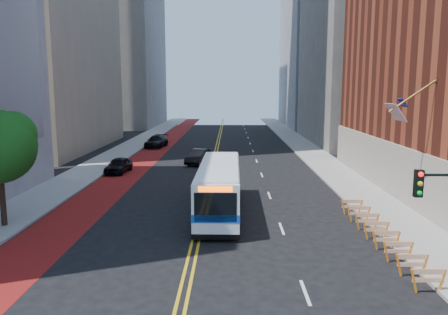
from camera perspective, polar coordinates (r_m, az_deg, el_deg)
ground at (r=20.01m, az=-4.60°, el=-14.56°), size 160.00×160.00×0.00m
sidewalk_left at (r=50.82m, az=-14.99°, el=-0.32°), size 4.00×140.00×0.15m
sidewalk_right at (r=49.96m, az=12.55°, el=-0.38°), size 4.00×140.00×0.15m
bus_lane_paint at (r=49.91m, az=-10.67°, el=-0.42°), size 3.60×140.00×0.01m
center_line_inner at (r=48.96m, az=-1.55°, el=-0.44°), size 0.14×140.00×0.01m
center_line_outer at (r=48.95m, az=-1.13°, el=-0.45°), size 0.14×140.00×0.01m
lane_dashes at (r=56.91m, az=3.80°, el=0.86°), size 0.14×98.20×0.01m
midrise_right_near at (r=70.61m, az=19.25°, el=18.25°), size 18.00×26.00×40.00m
construction_barriers at (r=24.17m, az=19.82°, el=-9.17°), size 1.42×10.91×1.00m
transit_bus at (r=28.43m, az=-0.61°, el=-3.87°), size 2.67×11.66×3.20m
car_a at (r=43.11m, az=-13.61°, el=-0.98°), size 2.17×4.48×1.48m
car_b at (r=46.97m, az=-3.31°, el=0.10°), size 2.82×4.99×1.56m
car_c at (r=61.18m, az=-8.82°, el=2.09°), size 2.93×5.76×1.60m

